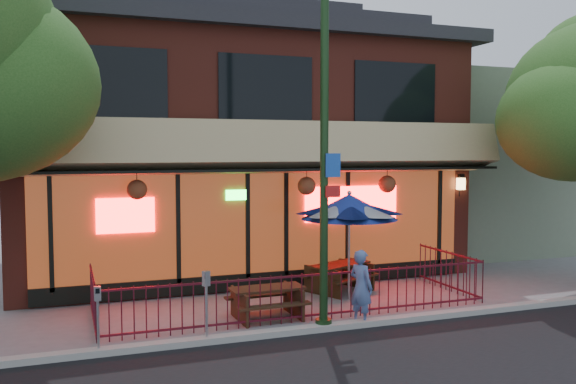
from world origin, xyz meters
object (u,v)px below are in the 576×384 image
Objects in this scene: picnic_table_left at (267,298)px; parking_meter_far at (98,309)px; street_light at (324,168)px; picnic_table_right at (340,273)px; patio_umbrella at (349,207)px; pedestrian at (361,287)px; parking_meter_near at (206,294)px.

picnic_table_left is 1.31× the size of parking_meter_far.
street_light reaches higher than picnic_table_right.
patio_umbrella is at bearing -99.90° from picnic_table_right.
street_light reaches higher than pedestrian.
patio_umbrella is at bearing -41.11° from pedestrian.
patio_umbrella is (-0.14, -0.82, 1.72)m from picnic_table_right.
picnic_table_left is 0.61× the size of patio_umbrella.
picnic_table_right is 4.93m from parking_meter_near.
picnic_table_right is 1.50× the size of parking_meter_near.
patio_umbrella reaches higher than pedestrian.
picnic_table_left is 1.04× the size of pedestrian.
street_light is 4.22m from picnic_table_right.
patio_umbrella is (1.49, 1.99, -0.97)m from street_light.
pedestrian is at bearing -106.29° from picnic_table_right.
pedestrian is 1.27× the size of parking_meter_far.
parking_meter_near is at bearing -151.68° from patio_umbrella.
picnic_table_left is at bearing 35.07° from pedestrian.
street_light is 4.81m from parking_meter_far.
picnic_table_right is at bearing -38.52° from pedestrian.
picnic_table_left is at bearing -145.13° from picnic_table_right.
patio_umbrella is (2.30, 0.88, 1.74)m from picnic_table_left.
patio_umbrella is 2.15× the size of parking_meter_far.
patio_umbrella is 4.53m from parking_meter_near.
street_light is at bearing -120.29° from picnic_table_right.
picnic_table_left is at bearing 19.14° from parking_meter_far.
patio_umbrella reaches higher than picnic_table_right.
patio_umbrella is 2.49m from pedestrian.
pedestrian is at bearing -32.70° from picnic_table_left.
pedestrian is (-0.80, -2.75, 0.30)m from picnic_table_right.
street_light is 4.64× the size of pedestrian.
parking_meter_near is at bearing -178.10° from street_light.
street_light is at bearing -126.96° from patio_umbrella.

